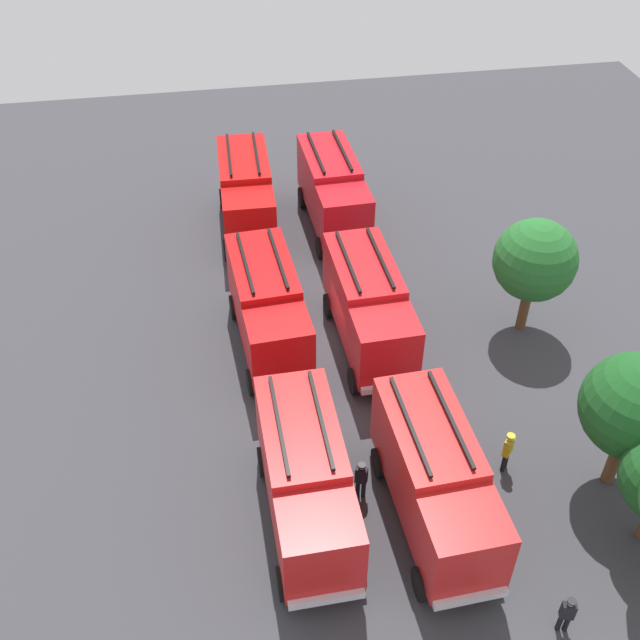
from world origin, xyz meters
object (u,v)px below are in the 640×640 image
object	(u,v)px
fire_truck_1	(268,306)
firefighter_1	(508,450)
traffic_cone_1	(489,510)
fire_truck_4	(369,306)
firefighter_0	(567,614)
tree_1	(635,407)
fire_truck_3	(333,190)
tree_0	(535,261)
fire_truck_5	(436,479)
traffic_cone_0	(263,418)
firefighter_2	(361,478)
fire_truck_0	(246,193)
fire_truck_2	(306,479)

from	to	relation	value
fire_truck_1	firefighter_1	bearing A→B (deg)	39.52
traffic_cone_1	firefighter_1	bearing A→B (deg)	146.71
fire_truck_4	traffic_cone_1	bearing A→B (deg)	11.55
firefighter_0	tree_1	distance (m)	7.06
fire_truck_3	tree_0	world-z (taller)	tree_0
traffic_cone_1	firefighter_0	bearing A→B (deg)	11.04
fire_truck_5	fire_truck_4	bearing A→B (deg)	178.93
traffic_cone_0	fire_truck_3	bearing A→B (deg)	158.75
fire_truck_3	firefighter_2	bearing A→B (deg)	-9.18
fire_truck_0	traffic_cone_1	size ratio (longest dim) A/B	9.98
fire_truck_4	tree_1	xyz separation A→B (m)	(8.60, 7.04, 1.66)
fire_truck_4	traffic_cone_0	size ratio (longest dim) A/B	11.95
fire_truck_5	traffic_cone_1	xyz separation A→B (m)	(0.29, 2.01, -1.79)
fire_truck_1	fire_truck_0	bearing A→B (deg)	176.61
fire_truck_3	tree_0	bearing A→B (deg)	33.54
fire_truck_4	firefighter_0	bearing A→B (deg)	10.78
fire_truck_2	fire_truck_3	size ratio (longest dim) A/B	0.99
fire_truck_1	fire_truck_2	distance (m)	9.07
fire_truck_2	fire_truck_4	size ratio (longest dim) A/B	0.99
firefighter_1	tree_1	distance (m)	4.62
fire_truck_5	firefighter_2	size ratio (longest dim) A/B	4.28
fire_truck_1	fire_truck_5	bearing A→B (deg)	20.61
firefighter_0	traffic_cone_0	distance (m)	12.72
firefighter_0	fire_truck_0	bearing A→B (deg)	-147.23
firefighter_2	fire_truck_3	bearing A→B (deg)	20.41
tree_0	traffic_cone_0	xyz separation A→B (m)	(3.81, -11.97, -3.36)
firefighter_0	firefighter_1	distance (m)	6.19
fire_truck_1	fire_truck_4	world-z (taller)	same
fire_truck_3	fire_truck_4	bearing A→B (deg)	-3.38
firefighter_2	fire_truck_4	bearing A→B (deg)	13.59
fire_truck_4	tree_0	distance (m)	7.17
traffic_cone_1	firefighter_2	bearing A→B (deg)	-110.96
fire_truck_4	traffic_cone_0	world-z (taller)	fire_truck_4
fire_truck_1	traffic_cone_1	bearing A→B (deg)	28.87
firefighter_1	traffic_cone_1	xyz separation A→B (m)	(1.90, -1.25, -0.68)
fire_truck_1	fire_truck_3	size ratio (longest dim) A/B	1.01
firefighter_2	tree_0	size ratio (longest dim) A/B	0.31
fire_truck_3	firefighter_2	size ratio (longest dim) A/B	4.26
fire_truck_3	tree_1	xyz separation A→B (m)	(18.04, 6.83, 1.66)
fire_truck_3	firefighter_1	bearing A→B (deg)	8.89
fire_truck_3	firefighter_0	world-z (taller)	fire_truck_3
fire_truck_3	firefighter_0	xyz separation A→B (m)	(23.13, 2.88, -1.23)
fire_truck_2	tree_1	bearing A→B (deg)	88.12
fire_truck_3	tree_0	distance (m)	11.77
firefighter_0	firefighter_1	size ratio (longest dim) A/B	0.90
fire_truck_0	firefighter_1	distance (m)	19.09
traffic_cone_1	fire_truck_1	bearing A→B (deg)	-147.45
tree_0	traffic_cone_1	size ratio (longest dim) A/B	7.49
firefighter_0	tree_1	xyz separation A→B (m)	(-5.08, 3.95, 2.89)
fire_truck_1	firefighter_2	size ratio (longest dim) A/B	4.30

